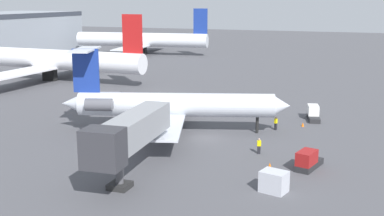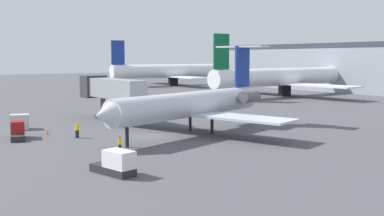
{
  "view_description": "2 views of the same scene",
  "coord_description": "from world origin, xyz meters",
  "px_view_note": "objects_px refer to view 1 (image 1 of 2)",
  "views": [
    {
      "loc": [
        -52.74,
        -18.06,
        16.0
      ],
      "look_at": [
        -0.36,
        1.47,
        3.48
      ],
      "focal_mm": 45.72,
      "sensor_mm": 36.0,
      "label": 1
    },
    {
      "loc": [
        45.25,
        -25.9,
        8.78
      ],
      "look_at": [
        0.59,
        4.52,
        2.96
      ],
      "focal_mm": 44.59,
      "sensor_mm": 36.0,
      "label": 2
    }
  ],
  "objects_px": {
    "jet_bridge": "(127,134)",
    "baggage_tug_trailing": "(313,113)",
    "ground_crew_marshaller": "(259,146)",
    "traffic_cone_mid": "(303,124)",
    "cargo_container_uld": "(274,182)",
    "traffic_cone_near": "(270,165)",
    "parked_airliner_east_mid": "(142,40)",
    "regional_jet": "(169,104)",
    "parked_airliner_centre": "(50,60)",
    "baggage_tug_lead": "(308,161)",
    "ground_crew_loader": "(276,123)"
  },
  "relations": [
    {
      "from": "parked_airliner_centre",
      "to": "ground_crew_marshaller",
      "type": "bearing_deg",
      "value": -122.74
    },
    {
      "from": "regional_jet",
      "to": "traffic_cone_near",
      "type": "relative_size",
      "value": 49.77
    },
    {
      "from": "ground_crew_marshaller",
      "to": "cargo_container_uld",
      "type": "xyz_separation_m",
      "value": [
        -9.84,
        -3.52,
        0.06
      ]
    },
    {
      "from": "traffic_cone_near",
      "to": "regional_jet",
      "type": "bearing_deg",
      "value": 58.34
    },
    {
      "from": "traffic_cone_mid",
      "to": "parked_airliner_centre",
      "type": "height_order",
      "value": "parked_airliner_centre"
    },
    {
      "from": "jet_bridge",
      "to": "baggage_tug_lead",
      "type": "height_order",
      "value": "jet_bridge"
    },
    {
      "from": "ground_crew_loader",
      "to": "traffic_cone_near",
      "type": "distance_m",
      "value": 14.46
    },
    {
      "from": "baggage_tug_trailing",
      "to": "traffic_cone_near",
      "type": "bearing_deg",
      "value": 175.9
    },
    {
      "from": "traffic_cone_near",
      "to": "baggage_tug_trailing",
      "type": "bearing_deg",
      "value": -4.1
    },
    {
      "from": "baggage_tug_trailing",
      "to": "traffic_cone_near",
      "type": "relative_size",
      "value": 7.66
    },
    {
      "from": "regional_jet",
      "to": "ground_crew_loader",
      "type": "height_order",
      "value": "regional_jet"
    },
    {
      "from": "regional_jet",
      "to": "traffic_cone_mid",
      "type": "relative_size",
      "value": 49.77
    },
    {
      "from": "baggage_tug_trailing",
      "to": "parked_airliner_east_mid",
      "type": "relative_size",
      "value": 0.11
    },
    {
      "from": "regional_jet",
      "to": "ground_crew_loader",
      "type": "distance_m",
      "value": 13.51
    },
    {
      "from": "jet_bridge",
      "to": "baggage_tug_lead",
      "type": "relative_size",
      "value": 3.29
    },
    {
      "from": "parked_airliner_centre",
      "to": "jet_bridge",
      "type": "bearing_deg",
      "value": -137.32
    },
    {
      "from": "ground_crew_marshaller",
      "to": "parked_airliner_east_mid",
      "type": "height_order",
      "value": "parked_airliner_east_mid"
    },
    {
      "from": "regional_jet",
      "to": "ground_crew_marshaller",
      "type": "height_order",
      "value": "regional_jet"
    },
    {
      "from": "regional_jet",
      "to": "traffic_cone_near",
      "type": "xyz_separation_m",
      "value": [
        -8.79,
        -14.25,
        -3.21
      ]
    },
    {
      "from": "regional_jet",
      "to": "baggage_tug_trailing",
      "type": "height_order",
      "value": "regional_jet"
    },
    {
      "from": "baggage_tug_trailing",
      "to": "baggage_tug_lead",
      "type": "bearing_deg",
      "value": -174.58
    },
    {
      "from": "regional_jet",
      "to": "parked_airliner_centre",
      "type": "xyz_separation_m",
      "value": [
        27.12,
        37.29,
        0.75
      ]
    },
    {
      "from": "jet_bridge",
      "to": "ground_crew_loader",
      "type": "height_order",
      "value": "jet_bridge"
    },
    {
      "from": "regional_jet",
      "to": "traffic_cone_mid",
      "type": "xyz_separation_m",
      "value": [
        8.33,
        -15.02,
        -3.21
      ]
    },
    {
      "from": "jet_bridge",
      "to": "traffic_cone_mid",
      "type": "relative_size",
      "value": 25.23
    },
    {
      "from": "jet_bridge",
      "to": "ground_crew_loader",
      "type": "bearing_deg",
      "value": -22.18
    },
    {
      "from": "traffic_cone_near",
      "to": "parked_airliner_east_mid",
      "type": "height_order",
      "value": "parked_airliner_east_mid"
    },
    {
      "from": "ground_crew_marshaller",
      "to": "ground_crew_loader",
      "type": "xyz_separation_m",
      "value": [
        10.22,
        0.19,
        0.0
      ]
    },
    {
      "from": "ground_crew_loader",
      "to": "regional_jet",
      "type": "bearing_deg",
      "value": 114.46
    },
    {
      "from": "ground_crew_loader",
      "to": "baggage_tug_trailing",
      "type": "bearing_deg",
      "value": -27.62
    },
    {
      "from": "traffic_cone_near",
      "to": "parked_airliner_east_mid",
      "type": "xyz_separation_m",
      "value": [
        84.55,
        55.13,
        4.0
      ]
    },
    {
      "from": "jet_bridge",
      "to": "ground_crew_marshaller",
      "type": "relative_size",
      "value": 8.21
    },
    {
      "from": "baggage_tug_lead",
      "to": "regional_jet",
      "type": "bearing_deg",
      "value": 66.21
    },
    {
      "from": "jet_bridge",
      "to": "parked_airliner_centre",
      "type": "distance_m",
      "value": 59.51
    },
    {
      "from": "jet_bridge",
      "to": "baggage_tug_trailing",
      "type": "height_order",
      "value": "jet_bridge"
    },
    {
      "from": "jet_bridge",
      "to": "ground_crew_marshaller",
      "type": "bearing_deg",
      "value": -37.75
    },
    {
      "from": "traffic_cone_mid",
      "to": "parked_airliner_east_mid",
      "type": "relative_size",
      "value": 0.01
    },
    {
      "from": "cargo_container_uld",
      "to": "traffic_cone_mid",
      "type": "xyz_separation_m",
      "value": [
        22.89,
        0.76,
        -0.64
      ]
    },
    {
      "from": "baggage_tug_lead",
      "to": "cargo_container_uld",
      "type": "distance_m",
      "value": 7.03
    },
    {
      "from": "regional_jet",
      "to": "parked_airliner_centre",
      "type": "relative_size",
      "value": 0.65
    },
    {
      "from": "baggage_tug_lead",
      "to": "traffic_cone_mid",
      "type": "distance_m",
      "value": 16.38
    },
    {
      "from": "traffic_cone_near",
      "to": "traffic_cone_mid",
      "type": "bearing_deg",
      "value": -2.55
    },
    {
      "from": "cargo_container_uld",
      "to": "traffic_cone_mid",
      "type": "bearing_deg",
      "value": 1.89
    },
    {
      "from": "jet_bridge",
      "to": "parked_airliner_east_mid",
      "type": "height_order",
      "value": "parked_airliner_east_mid"
    },
    {
      "from": "jet_bridge",
      "to": "cargo_container_uld",
      "type": "distance_m",
      "value": 13.34
    },
    {
      "from": "parked_airliner_centre",
      "to": "parked_airliner_east_mid",
      "type": "distance_m",
      "value": 48.77
    },
    {
      "from": "jet_bridge",
      "to": "baggage_tug_trailing",
      "type": "distance_m",
      "value": 32.08
    },
    {
      "from": "ground_crew_marshaller",
      "to": "traffic_cone_mid",
      "type": "bearing_deg",
      "value": -11.94
    },
    {
      "from": "cargo_container_uld",
      "to": "traffic_cone_near",
      "type": "relative_size",
      "value": 4.53
    },
    {
      "from": "baggage_tug_lead",
      "to": "parked_airliner_centre",
      "type": "bearing_deg",
      "value": 57.58
    }
  ]
}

